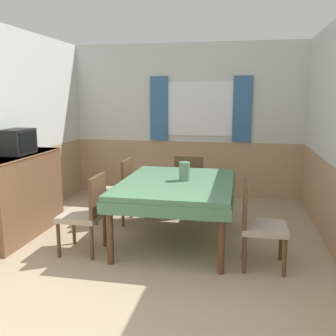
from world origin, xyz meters
TOP-DOWN VIEW (x-y plane):
  - wall_back at (0.01, 4.29)m, footprint 4.33×0.10m
  - wall_left at (-1.99, 2.13)m, footprint 0.05×4.66m
  - dining_table at (0.22, 2.11)m, footprint 1.33×1.73m
  - chair_right_near at (1.14, 1.58)m, footprint 0.44×0.44m
  - chair_left_near at (-0.69, 1.58)m, footprint 0.44×0.44m
  - chair_left_far at (-0.69, 2.65)m, footprint 0.44×0.44m
  - chair_head_window at (0.22, 3.23)m, footprint 0.44×0.44m
  - sideboard at (-1.72, 1.92)m, footprint 0.46×1.40m
  - tv at (-1.73, 1.96)m, footprint 0.29×0.44m
  - vase at (0.30, 2.15)m, footprint 0.13×0.13m

SIDE VIEW (x-z plane):
  - chair_right_near at x=1.14m, z-range 0.03..0.92m
  - chair_left_near at x=-0.69m, z-range 0.03..0.92m
  - chair_left_far at x=-0.69m, z-range 0.03..0.92m
  - chair_head_window at x=0.22m, z-range 0.03..0.92m
  - sideboard at x=-1.72m, z-range 0.01..1.03m
  - dining_table at x=0.22m, z-range 0.27..1.01m
  - vase at x=0.30m, z-range 0.74..0.96m
  - tv at x=-1.73m, z-range 1.02..1.33m
  - wall_left at x=-1.99m, z-range 0.00..2.60m
  - wall_back at x=0.01m, z-range 0.01..2.61m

